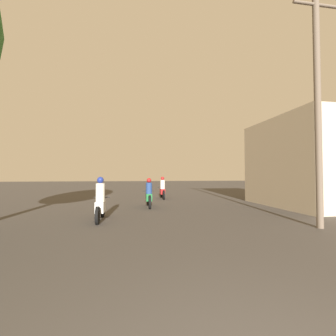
{
  "coord_description": "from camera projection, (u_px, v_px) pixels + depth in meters",
  "views": [
    {
      "loc": [
        -0.99,
        -1.04,
        1.67
      ],
      "look_at": [
        1.84,
        16.74,
        2.23
      ],
      "focal_mm": 24.0,
      "sensor_mm": 36.0,
      "label": 1
    }
  ],
  "objects": [
    {
      "name": "motorcycle_white",
      "position": [
        100.0,
        203.0,
        8.24
      ],
      "size": [
        0.6,
        1.98,
        1.6
      ],
      "rotation": [
        0.0,
        0.0,
        -0.08
      ],
      "color": "black",
      "rests_on": "ground_plane"
    },
    {
      "name": "motorcycle_green",
      "position": [
        149.0,
        195.0,
        11.63
      ],
      "size": [
        0.6,
        1.93,
        1.51
      ],
      "rotation": [
        0.0,
        0.0,
        -0.02
      ],
      "color": "black",
      "rests_on": "ground_plane"
    },
    {
      "name": "motorcycle_red",
      "position": [
        162.0,
        190.0,
        15.81
      ],
      "size": [
        0.6,
        1.96,
        1.55
      ],
      "rotation": [
        0.0,
        0.0,
        0.09
      ],
      "color": "black",
      "rests_on": "ground_plane"
    },
    {
      "name": "building_right_near",
      "position": [
        313.0,
        163.0,
        12.14
      ],
      "size": [
        4.96,
        5.66,
        4.65
      ],
      "color": "beige",
      "rests_on": "ground_plane"
    },
    {
      "name": "utility_pole_near",
      "position": [
        318.0,
        102.0,
        7.16
      ],
      "size": [
        1.6,
        0.2,
        7.69
      ],
      "color": "#6B5B4C",
      "rests_on": "ground_plane"
    }
  ]
}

